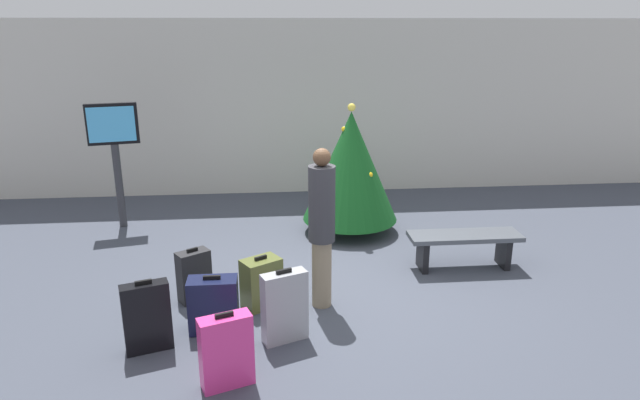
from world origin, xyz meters
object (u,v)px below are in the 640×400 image
(holiday_tree, at_px, (351,166))
(suitcase_5, at_px, (262,283))
(waiting_bench, at_px, (464,242))
(suitcase_3, at_px, (194,276))
(traveller_0, at_px, (322,224))
(suitcase_0, at_px, (226,351))
(suitcase_2, at_px, (285,307))
(flight_info_kiosk, at_px, (114,144))
(suitcase_1, at_px, (214,305))
(suitcase_4, at_px, (147,317))

(holiday_tree, bearing_deg, suitcase_5, -120.31)
(waiting_bench, bearing_deg, suitcase_3, -170.07)
(suitcase_3, bearing_deg, holiday_tree, 44.41)
(traveller_0, xyz_separation_m, suitcase_0, (-0.99, -1.42, -0.65))
(suitcase_2, bearing_deg, flight_info_kiosk, 124.47)
(traveller_0, bearing_deg, flight_info_kiosk, 135.21)
(waiting_bench, relative_size, suitcase_1, 2.33)
(holiday_tree, relative_size, suitcase_0, 2.75)
(suitcase_1, distance_m, suitcase_2, 0.79)
(suitcase_0, height_order, suitcase_3, suitcase_0)
(suitcase_2, height_order, suitcase_4, suitcase_2)
(suitcase_1, relative_size, suitcase_3, 0.97)
(flight_info_kiosk, distance_m, waiting_bench, 5.42)
(holiday_tree, bearing_deg, suitcase_3, -135.59)
(traveller_0, bearing_deg, suitcase_2, -121.94)
(waiting_bench, bearing_deg, suitcase_4, -156.64)
(holiday_tree, relative_size, suitcase_4, 2.64)
(suitcase_4, relative_size, suitcase_5, 1.23)
(suitcase_1, bearing_deg, suitcase_0, -78.24)
(holiday_tree, height_order, suitcase_1, holiday_tree)
(flight_info_kiosk, xyz_separation_m, suitcase_2, (2.50, -3.64, -0.97))
(suitcase_1, height_order, suitcase_2, suitcase_2)
(suitcase_2, distance_m, suitcase_5, 0.80)
(waiting_bench, bearing_deg, holiday_tree, 131.44)
(waiting_bench, height_order, suitcase_4, suitcase_4)
(suitcase_2, distance_m, suitcase_4, 1.36)
(waiting_bench, height_order, traveller_0, traveller_0)
(flight_info_kiosk, distance_m, suitcase_4, 3.99)
(waiting_bench, bearing_deg, suitcase_5, -162.84)
(traveller_0, distance_m, suitcase_2, 1.04)
(suitcase_3, bearing_deg, flight_info_kiosk, 118.86)
(flight_info_kiosk, bearing_deg, suitcase_2, -55.53)
(traveller_0, height_order, suitcase_1, traveller_0)
(suitcase_3, xyz_separation_m, suitcase_5, (0.78, -0.22, -0.02))
(holiday_tree, distance_m, waiting_bench, 2.10)
(traveller_0, xyz_separation_m, suitcase_4, (-1.80, -0.77, -0.63))
(suitcase_1, height_order, suitcase_5, suitcase_1)
(traveller_0, distance_m, suitcase_0, 1.85)
(traveller_0, relative_size, suitcase_2, 2.34)
(waiting_bench, height_order, suitcase_1, suitcase_1)
(waiting_bench, relative_size, suitcase_0, 2.03)
(holiday_tree, distance_m, suitcase_1, 3.44)
(suitcase_4, bearing_deg, suitcase_2, 2.37)
(flight_info_kiosk, xyz_separation_m, suitcase_5, (2.25, -2.88, -1.06))
(flight_info_kiosk, height_order, suitcase_3, flight_info_kiosk)
(suitcase_3, relative_size, suitcase_4, 0.86)
(suitcase_4, height_order, suitcase_5, suitcase_4)
(suitcase_5, bearing_deg, suitcase_3, 164.41)
(suitcase_4, bearing_deg, waiting_bench, 23.36)
(suitcase_0, xyz_separation_m, suitcase_5, (0.30, 1.46, -0.05))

